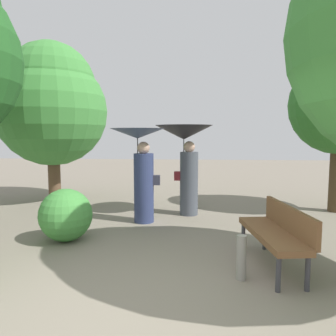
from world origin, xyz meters
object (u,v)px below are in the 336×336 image
at_px(person_left, 141,160).
at_px(park_bench, 277,230).
at_px(path_marker_post, 241,257).
at_px(person_right, 185,149).
at_px(tree_near_left, 52,103).

bearing_deg(person_left, park_bench, -132.53).
xyz_separation_m(person_left, path_marker_post, (1.66, -2.51, -1.00)).
height_order(person_right, park_bench, person_right).
bearing_deg(tree_near_left, person_right, -18.58).
xyz_separation_m(park_bench, path_marker_post, (-0.53, -0.41, -0.23)).
relative_size(park_bench, tree_near_left, 0.37).
height_order(park_bench, path_marker_post, park_bench).
height_order(park_bench, tree_near_left, tree_near_left).
distance_m(person_right, path_marker_post, 3.50).
bearing_deg(park_bench, path_marker_post, -60.25).
bearing_deg(park_bench, person_left, -141.90).
distance_m(park_bench, tree_near_left, 6.62).
relative_size(person_left, path_marker_post, 3.42).
bearing_deg(tree_near_left, path_marker_post, -45.41).
bearing_deg(person_right, person_left, 129.16).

